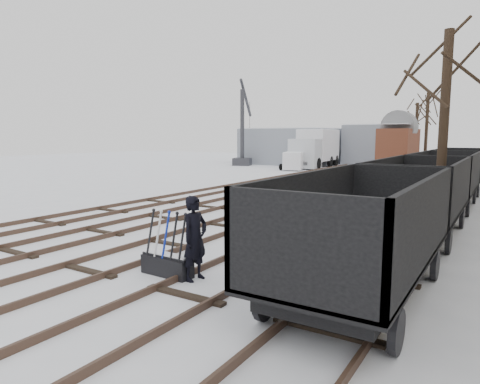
% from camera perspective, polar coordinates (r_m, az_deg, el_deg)
% --- Properties ---
extents(ground, '(120.00, 120.00, 0.00)m').
position_cam_1_polar(ground, '(12.96, -9.21, -6.95)').
color(ground, white).
rests_on(ground, ground).
extents(tracks, '(13.90, 52.00, 0.16)m').
position_cam_1_polar(tracks, '(24.74, 12.13, 0.04)').
color(tracks, black).
rests_on(tracks, ground).
extents(shed_left, '(10.00, 8.00, 4.10)m').
position_cam_1_polar(shed_left, '(50.18, 6.94, 6.12)').
color(shed_left, '#8B909C').
rests_on(shed_left, ground).
extents(shed_right, '(7.00, 6.00, 4.50)m').
position_cam_1_polar(shed_right, '(50.93, 18.15, 6.05)').
color(shed_right, '#8B909C').
rests_on(shed_right, ground).
extents(ground_frame, '(1.31, 0.47, 1.49)m').
position_cam_1_polar(ground_frame, '(10.17, -9.70, -9.35)').
color(ground_frame, black).
rests_on(ground_frame, ground).
extents(worker, '(0.52, 0.74, 1.90)m').
position_cam_1_polar(worker, '(9.60, -6.02, -6.16)').
color(worker, black).
rests_on(worker, ground).
extents(freight_wagon_a, '(2.42, 6.05, 2.47)m').
position_cam_1_polar(freight_wagon_a, '(8.83, 15.87, -7.68)').
color(freight_wagon_a, black).
rests_on(freight_wagon_a, ground).
extents(freight_wagon_b, '(2.42, 6.05, 2.47)m').
position_cam_1_polar(freight_wagon_b, '(14.97, 22.76, -1.81)').
color(freight_wagon_b, black).
rests_on(freight_wagon_b, ground).
extents(freight_wagon_c, '(2.42, 6.05, 2.47)m').
position_cam_1_polar(freight_wagon_c, '(21.26, 25.60, 0.64)').
color(freight_wagon_c, black).
rests_on(freight_wagon_c, ground).
extents(freight_wagon_d, '(2.42, 6.05, 2.47)m').
position_cam_1_polar(freight_wagon_d, '(27.61, 27.13, 1.96)').
color(freight_wagon_d, black).
rests_on(freight_wagon_d, ground).
extents(box_van_wagon, '(2.98, 5.58, 4.25)m').
position_cam_1_polar(box_van_wagon, '(41.55, 20.37, 6.02)').
color(box_van_wagon, black).
rests_on(box_van_wagon, ground).
extents(lorry, '(3.15, 8.64, 3.86)m').
position_cam_1_polar(lorry, '(44.88, 10.00, 5.82)').
color(lorry, black).
rests_on(lorry, ground).
extents(panel_van, '(2.70, 4.19, 1.71)m').
position_cam_1_polar(panel_van, '(41.06, 7.29, 4.20)').
color(panel_van, silver).
rests_on(panel_van, ground).
extents(crane, '(2.33, 5.50, 9.21)m').
position_cam_1_polar(crane, '(46.90, 0.44, 6.54)').
color(crane, '#2E2E33').
rests_on(crane, ground).
extents(tree_near, '(0.30, 0.30, 6.51)m').
position_cam_1_polar(tree_near, '(15.29, 25.46, 6.94)').
color(tree_near, black).
rests_on(tree_near, ground).
extents(tree_far_left, '(0.30, 0.30, 6.45)m').
position_cam_1_polar(tree_far_left, '(46.26, 22.40, 6.96)').
color(tree_far_left, black).
rests_on(tree_far_left, ground).
extents(tree_far_right, '(0.30, 0.30, 7.23)m').
position_cam_1_polar(tree_far_right, '(44.31, 23.59, 7.40)').
color(tree_far_right, black).
rests_on(tree_far_right, ground).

